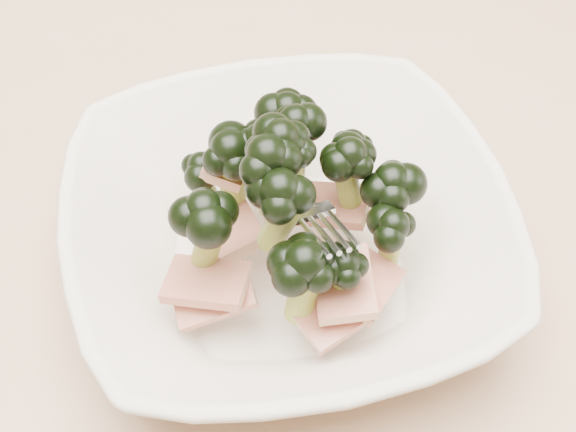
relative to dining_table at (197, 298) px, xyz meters
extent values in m
cube|color=tan|center=(0.00, 0.00, 0.08)|extent=(1.20, 0.80, 0.04)
cylinder|color=tan|center=(0.55, 0.35, -0.30)|extent=(0.06, 0.06, 0.71)
imported|color=beige|center=(0.06, -0.06, 0.13)|extent=(0.27, 0.27, 0.06)
cylinder|color=olive|center=(0.05, -0.11, 0.15)|extent=(0.02, 0.02, 0.04)
ellipsoid|color=black|center=(0.05, -0.11, 0.17)|extent=(0.04, 0.04, 0.03)
cylinder|color=olive|center=(0.11, -0.09, 0.14)|extent=(0.01, 0.01, 0.03)
ellipsoid|color=black|center=(0.11, -0.09, 0.16)|extent=(0.03, 0.03, 0.03)
cylinder|color=olive|center=(0.01, -0.08, 0.16)|extent=(0.02, 0.02, 0.05)
ellipsoid|color=black|center=(0.01, -0.08, 0.19)|extent=(0.04, 0.04, 0.03)
cylinder|color=olive|center=(0.12, -0.07, 0.15)|extent=(0.02, 0.02, 0.04)
ellipsoid|color=black|center=(0.12, -0.07, 0.17)|extent=(0.04, 0.04, 0.03)
cylinder|color=olive|center=(0.05, -0.02, 0.16)|extent=(0.02, 0.02, 0.03)
ellipsoid|color=black|center=(0.05, -0.02, 0.18)|extent=(0.03, 0.03, 0.03)
cylinder|color=olive|center=(0.09, -0.05, 0.16)|extent=(0.02, 0.01, 0.04)
ellipsoid|color=black|center=(0.09, -0.05, 0.19)|extent=(0.03, 0.03, 0.03)
cylinder|color=olive|center=(0.06, -0.06, 0.18)|extent=(0.02, 0.02, 0.04)
ellipsoid|color=black|center=(0.06, -0.06, 0.20)|extent=(0.03, 0.03, 0.02)
cylinder|color=olive|center=(0.07, -0.01, 0.15)|extent=(0.03, 0.03, 0.05)
ellipsoid|color=black|center=(0.07, -0.01, 0.18)|extent=(0.04, 0.04, 0.03)
cylinder|color=olive|center=(0.05, -0.08, 0.17)|extent=(0.03, 0.02, 0.05)
ellipsoid|color=black|center=(0.05, -0.08, 0.20)|extent=(0.04, 0.04, 0.03)
cylinder|color=olive|center=(0.06, 0.00, 0.14)|extent=(0.02, 0.01, 0.03)
ellipsoid|color=black|center=(0.06, 0.00, 0.16)|extent=(0.03, 0.03, 0.02)
cylinder|color=olive|center=(0.10, -0.03, 0.15)|extent=(0.02, 0.02, 0.03)
ellipsoid|color=black|center=(0.10, -0.03, 0.17)|extent=(0.03, 0.03, 0.02)
cylinder|color=olive|center=(0.07, -0.11, 0.15)|extent=(0.01, 0.02, 0.04)
ellipsoid|color=black|center=(0.07, -0.11, 0.17)|extent=(0.03, 0.03, 0.02)
cylinder|color=olive|center=(0.01, -0.01, 0.13)|extent=(0.02, 0.01, 0.03)
ellipsoid|color=black|center=(0.01, -0.01, 0.15)|extent=(0.03, 0.03, 0.02)
cylinder|color=olive|center=(0.07, -0.03, 0.17)|extent=(0.02, 0.02, 0.04)
ellipsoid|color=black|center=(0.07, -0.03, 0.20)|extent=(0.03, 0.03, 0.03)
cylinder|color=olive|center=(0.03, -0.02, 0.15)|extent=(0.02, 0.02, 0.03)
ellipsoid|color=black|center=(0.03, -0.02, 0.17)|extent=(0.04, 0.04, 0.03)
cylinder|color=olive|center=(0.05, -0.06, 0.18)|extent=(0.02, 0.02, 0.04)
ellipsoid|color=black|center=(0.05, -0.06, 0.21)|extent=(0.04, 0.04, 0.03)
cylinder|color=olive|center=(0.05, -0.05, 0.19)|extent=(0.01, 0.02, 0.03)
ellipsoid|color=black|center=(0.05, -0.05, 0.21)|extent=(0.03, 0.03, 0.03)
cube|color=maroon|center=(0.00, -0.09, 0.14)|extent=(0.06, 0.05, 0.01)
cube|color=maroon|center=(0.03, -0.01, 0.15)|extent=(0.04, 0.05, 0.02)
cube|color=maroon|center=(0.09, -0.11, 0.14)|extent=(0.06, 0.06, 0.02)
cube|color=maroon|center=(0.03, -0.05, 0.13)|extent=(0.04, 0.05, 0.03)
cube|color=maroon|center=(0.08, -0.11, 0.15)|extent=(0.04, 0.05, 0.01)
cube|color=maroon|center=(0.07, -0.12, 0.13)|extent=(0.05, 0.04, 0.01)
cube|color=maroon|center=(0.01, -0.09, 0.13)|extent=(0.05, 0.03, 0.03)
cube|color=maroon|center=(0.09, -0.05, 0.14)|extent=(0.05, 0.05, 0.02)
camera|label=1|loc=(-0.01, -0.35, 0.51)|focal=50.00mm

